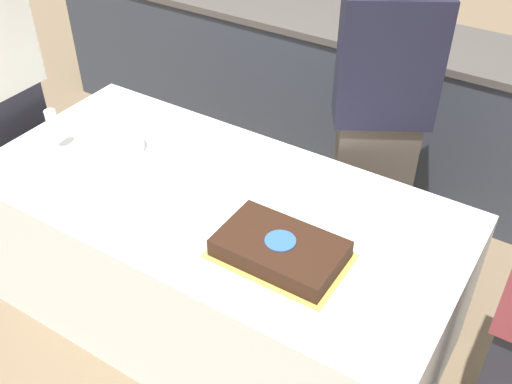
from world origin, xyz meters
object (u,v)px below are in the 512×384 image
object	(u,v)px
person_cutting_cake	(380,124)
wine_glass	(52,123)
cake	(280,249)
person_seated_left	(2,88)
plate_stack	(122,144)

from	to	relation	value
person_cutting_cake	wine_glass	bearing A→B (deg)	3.80
cake	person_cutting_cake	world-z (taller)	person_cutting_cake
person_seated_left	plate_stack	bearing A→B (deg)	-85.61
cake	plate_stack	xyz separation A→B (m)	(-0.94, 0.21, -0.01)
wine_glass	person_seated_left	distance (m)	0.45
plate_stack	cake	bearing A→B (deg)	-12.86
person_cutting_cake	person_seated_left	xyz separation A→B (m)	(-1.63, -0.70, 0.03)
wine_glass	cake	bearing A→B (deg)	-3.17
cake	wine_glass	bearing A→B (deg)	176.83
cake	wine_glass	size ratio (longest dim) A/B	2.52
cake	person_seated_left	bearing A→B (deg)	174.36
wine_glass	person_seated_left	size ratio (longest dim) A/B	0.11
wine_glass	person_cutting_cake	bearing A→B (deg)	33.80
cake	wine_glass	xyz separation A→B (m)	(-1.19, 0.07, 0.09)
cake	person_cutting_cake	size ratio (longest dim) A/B	0.29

